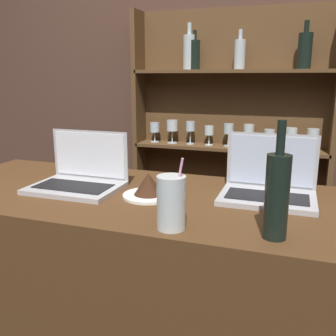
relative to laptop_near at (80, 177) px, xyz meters
name	(u,v)px	position (x,y,z in m)	size (l,w,h in m)	color
bar_counter	(146,314)	(0.27, 0.00, -0.55)	(1.74, 0.68, 1.01)	#4C3019
back_wall	(213,91)	(0.27, 1.16, 0.29)	(7.00, 0.06, 2.70)	#4C3328
back_shelf	(229,152)	(0.40, 1.08, -0.08)	(1.21, 0.18, 1.83)	brown
laptop_near	(80,177)	(0.00, 0.00, 0.00)	(0.34, 0.25, 0.21)	#ADADB2
laptop_far	(269,185)	(0.71, 0.11, 0.00)	(0.33, 0.24, 0.22)	#ADADB2
cake_plate	(149,187)	(0.30, -0.02, -0.01)	(0.19, 0.19, 0.09)	white
water_glass	(171,203)	(0.47, -0.27, 0.03)	(0.08, 0.08, 0.21)	silver
wine_bottle_dark	(277,195)	(0.75, -0.24, 0.08)	(0.06, 0.06, 0.32)	black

